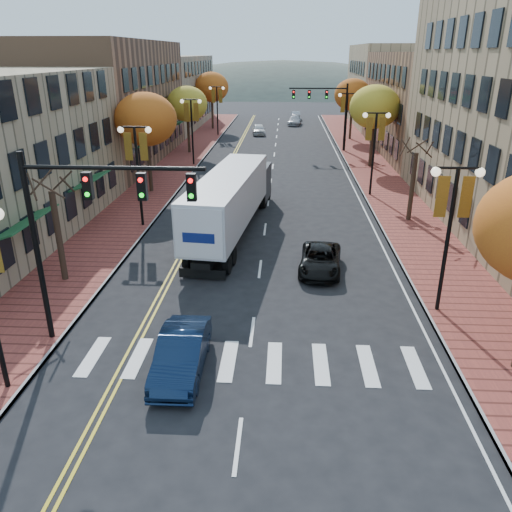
# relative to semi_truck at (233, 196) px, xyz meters

# --- Properties ---
(ground) EXTENTS (200.00, 200.00, 0.00)m
(ground) POSITION_rel_semi_truck_xyz_m (1.85, -15.46, -2.18)
(ground) COLOR black
(ground) RESTS_ON ground
(sidewalk_left) EXTENTS (4.00, 85.00, 0.15)m
(sidewalk_left) POSITION_rel_semi_truck_xyz_m (-7.15, 17.04, -2.10)
(sidewalk_left) COLOR brown
(sidewalk_left) RESTS_ON ground
(sidewalk_right) EXTENTS (4.00, 85.00, 0.15)m
(sidewalk_right) POSITION_rel_semi_truck_xyz_m (10.85, 17.04, -2.10)
(sidewalk_right) COLOR brown
(sidewalk_right) RESTS_ON ground
(building_left_mid) EXTENTS (12.00, 24.00, 11.00)m
(building_left_mid) POSITION_rel_semi_truck_xyz_m (-15.15, 20.54, 3.32)
(building_left_mid) COLOR brown
(building_left_mid) RESTS_ON ground
(building_left_far) EXTENTS (12.00, 26.00, 9.50)m
(building_left_far) POSITION_rel_semi_truck_xyz_m (-15.15, 45.54, 2.57)
(building_left_far) COLOR #9E8966
(building_left_far) RESTS_ON ground
(building_right_mid) EXTENTS (15.00, 24.00, 10.00)m
(building_right_mid) POSITION_rel_semi_truck_xyz_m (20.35, 26.54, 2.82)
(building_right_mid) COLOR brown
(building_right_mid) RESTS_ON ground
(building_right_far) EXTENTS (15.00, 20.00, 11.00)m
(building_right_far) POSITION_rel_semi_truck_xyz_m (20.35, 48.54, 3.32)
(building_right_far) COLOR #9E8966
(building_right_far) RESTS_ON ground
(tree_left_a) EXTENTS (0.28, 0.28, 4.20)m
(tree_left_a) POSITION_rel_semi_truck_xyz_m (-7.15, -7.46, 0.07)
(tree_left_a) COLOR #382619
(tree_left_a) RESTS_ON sidewalk_left
(tree_left_b) EXTENTS (4.48, 4.48, 7.21)m
(tree_left_b) POSITION_rel_semi_truck_xyz_m (-7.15, 8.54, 3.27)
(tree_left_b) COLOR #382619
(tree_left_b) RESTS_ON sidewalk_left
(tree_left_c) EXTENTS (4.16, 4.16, 6.69)m
(tree_left_c) POSITION_rel_semi_truck_xyz_m (-7.15, 24.54, 2.88)
(tree_left_c) COLOR #382619
(tree_left_c) RESTS_ON sidewalk_left
(tree_left_d) EXTENTS (4.61, 4.61, 7.42)m
(tree_left_d) POSITION_rel_semi_truck_xyz_m (-7.15, 42.54, 3.43)
(tree_left_d) COLOR #382619
(tree_left_d) RESTS_ON sidewalk_left
(tree_right_b) EXTENTS (0.28, 0.28, 4.20)m
(tree_right_b) POSITION_rel_semi_truck_xyz_m (10.85, 2.54, 0.07)
(tree_right_b) COLOR #382619
(tree_right_b) RESTS_ON sidewalk_right
(tree_right_c) EXTENTS (4.48, 4.48, 7.21)m
(tree_right_c) POSITION_rel_semi_truck_xyz_m (10.85, 18.54, 3.27)
(tree_right_c) COLOR #382619
(tree_right_c) RESTS_ON sidewalk_right
(tree_right_d) EXTENTS (4.35, 4.35, 7.00)m
(tree_right_d) POSITION_rel_semi_truck_xyz_m (10.85, 34.54, 3.11)
(tree_right_d) COLOR #382619
(tree_right_d) RESTS_ON sidewalk_right
(lamp_left_b) EXTENTS (1.96, 0.36, 6.05)m
(lamp_left_b) POSITION_rel_semi_truck_xyz_m (-5.65, 0.54, 2.12)
(lamp_left_b) COLOR black
(lamp_left_b) RESTS_ON ground
(lamp_left_c) EXTENTS (1.96, 0.36, 6.05)m
(lamp_left_c) POSITION_rel_semi_truck_xyz_m (-5.65, 18.54, 2.12)
(lamp_left_c) COLOR black
(lamp_left_c) RESTS_ON ground
(lamp_left_d) EXTENTS (1.96, 0.36, 6.05)m
(lamp_left_d) POSITION_rel_semi_truck_xyz_m (-5.65, 36.54, 2.12)
(lamp_left_d) COLOR black
(lamp_left_d) RESTS_ON ground
(lamp_right_a) EXTENTS (1.96, 0.36, 6.05)m
(lamp_right_a) POSITION_rel_semi_truck_xyz_m (9.35, -9.46, 2.12)
(lamp_right_a) COLOR black
(lamp_right_a) RESTS_ON ground
(lamp_right_b) EXTENTS (1.96, 0.36, 6.05)m
(lamp_right_b) POSITION_rel_semi_truck_xyz_m (9.35, 8.54, 2.12)
(lamp_right_b) COLOR black
(lamp_right_b) RESTS_ON ground
(lamp_right_c) EXTENTS (1.96, 0.36, 6.05)m
(lamp_right_c) POSITION_rel_semi_truck_xyz_m (9.35, 26.54, 2.12)
(lamp_right_c) COLOR black
(lamp_right_c) RESTS_ON ground
(traffic_mast_near) EXTENTS (6.10, 0.35, 7.00)m
(traffic_mast_near) POSITION_rel_semi_truck_xyz_m (-3.62, -12.46, 2.75)
(traffic_mast_near) COLOR black
(traffic_mast_near) RESTS_ON ground
(traffic_mast_far) EXTENTS (6.10, 0.34, 7.00)m
(traffic_mast_far) POSITION_rel_semi_truck_xyz_m (7.33, 26.54, 2.75)
(traffic_mast_far) COLOR black
(traffic_mast_far) RESTS_ON ground
(semi_truck) EXTENTS (4.04, 15.07, 3.72)m
(semi_truck) POSITION_rel_semi_truck_xyz_m (0.00, 0.00, 0.00)
(semi_truck) COLOR black
(semi_truck) RESTS_ON ground
(navy_sedan) EXTENTS (1.51, 4.23, 1.39)m
(navy_sedan) POSITION_rel_semi_truck_xyz_m (-0.32, -14.14, -1.48)
(navy_sedan) COLOR black
(navy_sedan) RESTS_ON ground
(black_suv) EXTENTS (2.36, 4.38, 1.17)m
(black_suv) POSITION_rel_semi_truck_xyz_m (4.80, -5.51, -1.59)
(black_suv) COLOR black
(black_suv) RESTS_ON ground
(car_far_white) EXTENTS (1.94, 4.07, 1.34)m
(car_far_white) POSITION_rel_semi_truck_xyz_m (-0.53, 38.19, -1.51)
(car_far_white) COLOR silver
(car_far_white) RESTS_ON ground
(car_far_silver) EXTENTS (2.30, 4.59, 1.28)m
(car_far_silver) POSITION_rel_semi_truck_xyz_m (4.30, 47.71, -1.54)
(car_far_silver) COLOR #9C9CA3
(car_far_silver) RESTS_ON ground
(car_far_oncoming) EXTENTS (1.42, 3.89, 1.27)m
(car_far_oncoming) POSITION_rel_semi_truck_xyz_m (4.54, 54.53, -1.54)
(car_far_oncoming) COLOR #ABABB3
(car_far_oncoming) RESTS_ON ground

